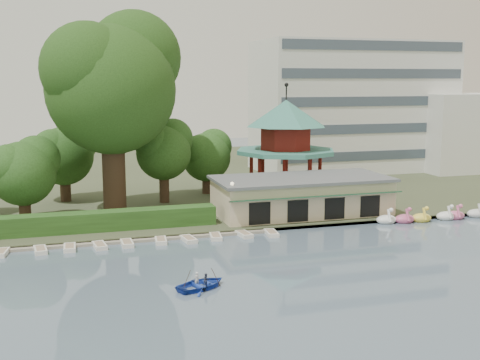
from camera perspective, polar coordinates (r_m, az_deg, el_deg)
name	(u,v)px	position (r m, az deg, el deg)	size (l,w,h in m)	color
ground_plane	(288,296)	(41.53, 4.55, -10.89)	(220.00, 220.00, 0.00)	slate
shore	(162,177)	(90.54, -7.39, 0.31)	(220.00, 70.00, 0.40)	#424930
embankment	(222,233)	(57.23, -1.72, -5.00)	(220.00, 0.60, 0.30)	gray
dock	(92,243)	(55.39, -13.84, -5.80)	(34.00, 1.60, 0.24)	gray
boathouse	(301,195)	(64.22, 5.84, -1.43)	(18.60, 9.39, 3.90)	beige
pavilion	(286,138)	(73.46, 4.36, 3.99)	(12.40, 12.40, 13.50)	beige
office_building	(370,111)	(97.43, 12.23, 6.46)	(38.00, 18.00, 20.00)	silver
hedge	(56,224)	(58.27, -17.01, -3.99)	(30.00, 2.00, 1.80)	#2A521D
lamp_post	(232,195)	(58.52, -0.75, -1.47)	(0.36, 0.36, 4.28)	black
big_tree	(112,79)	(64.73, -12.01, 9.34)	(14.81, 13.80, 21.47)	#3A281C
small_trees	(67,159)	(68.30, -16.09, 1.92)	(39.68, 16.77, 9.67)	#3A281C
swan_boats	(440,216)	(66.32, 18.42, -3.26)	(13.88, 2.15, 1.92)	white
moored_rowboats	(100,245)	(54.11, -13.10, -6.06)	(32.58, 2.74, 0.36)	white
rowboat_with_passengers	(201,281)	(42.73, -3.67, -9.50)	(6.37, 5.61, 2.01)	#1E3DA6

